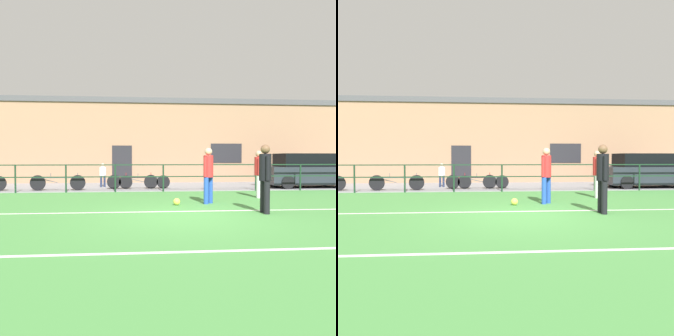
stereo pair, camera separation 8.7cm
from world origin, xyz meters
TOP-DOWN VIEW (x-y plane):
  - ground at (0.00, 0.00)m, footprint 60.00×44.00m
  - field_line_touchline at (0.00, 0.68)m, footprint 36.00×0.11m
  - field_line_hash at (0.00, -3.22)m, footprint 36.00×0.11m
  - pavement_strip at (0.00, 8.50)m, footprint 48.00×5.00m
  - perimeter_fence at (0.00, 6.00)m, footprint 36.07×0.07m
  - clubhouse_facade at (0.00, 12.20)m, footprint 28.00×2.56m
  - player_goalkeeper at (2.17, 0.19)m, footprint 0.31×0.49m
  - player_striker at (1.10, 2.14)m, footprint 0.36×0.38m
  - player_winger at (3.22, 3.55)m, footprint 0.29×0.45m
  - soccer_ball_match at (0.08, 1.87)m, footprint 0.21×0.21m
  - spectator_child at (-2.72, 8.25)m, footprint 0.29×0.20m
  - parked_car_red at (6.97, 7.35)m, footprint 4.06×1.95m
  - bicycle_parked_0 at (-0.76, 7.20)m, footprint 2.31×0.04m
  - bicycle_parked_3 at (-1.31, 7.20)m, footprint 2.30×0.04m
  - bicycle_parked_4 at (-4.49, 6.73)m, footprint 2.33×0.04m
  - trash_bin_0 at (6.80, 10.30)m, footprint 0.64×0.55m

SIDE VIEW (x-z plane):
  - ground at x=0.00m, z-range -0.04..0.00m
  - field_line_touchline at x=0.00m, z-range 0.00..0.00m
  - field_line_hash at x=0.00m, z-range 0.00..0.00m
  - pavement_strip at x=0.00m, z-range 0.00..0.02m
  - soccer_ball_match at x=0.08m, z-range 0.00..0.21m
  - bicycle_parked_0 at x=-0.76m, z-range -0.02..0.69m
  - bicycle_parked_3 at x=-1.31m, z-range -0.01..0.72m
  - bicycle_parked_4 at x=-4.49m, z-range -0.01..0.74m
  - trash_bin_0 at x=6.80m, z-range 0.02..0.98m
  - spectator_child at x=-2.72m, z-range 0.10..1.24m
  - perimeter_fence at x=0.00m, z-range 0.17..1.32m
  - parked_car_red at x=6.97m, z-range -0.02..1.58m
  - player_winger at x=3.22m, z-range 0.11..1.80m
  - player_striker at x=1.10m, z-range 0.12..1.86m
  - player_goalkeeper at x=2.17m, z-range 0.12..1.89m
  - clubhouse_facade at x=0.00m, z-range 0.01..4.80m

